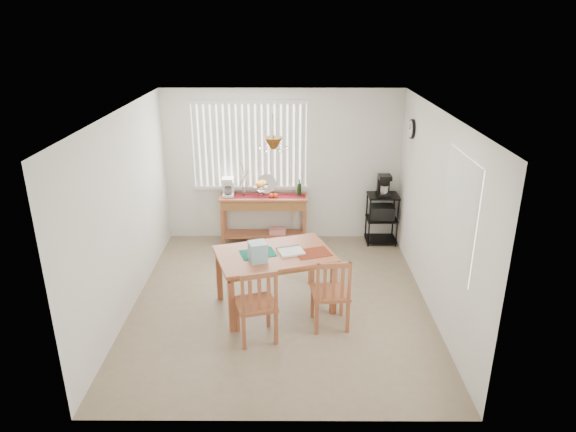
{
  "coord_description": "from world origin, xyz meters",
  "views": [
    {
      "loc": [
        0.13,
        -6.17,
        3.67
      ],
      "look_at": [
        0.1,
        0.55,
        1.05
      ],
      "focal_mm": 32.0,
      "sensor_mm": 36.0,
      "label": 1
    }
  ],
  "objects_px": {
    "cart_items": "(384,185)",
    "chair_right": "(331,293)",
    "sideboard": "(264,208)",
    "chair_left": "(257,305)",
    "dining_table": "(275,259)",
    "wire_cart": "(382,214)"
  },
  "relations": [
    {
      "from": "cart_items",
      "to": "chair_right",
      "type": "relative_size",
      "value": 0.37
    },
    {
      "from": "cart_items",
      "to": "chair_right",
      "type": "distance_m",
      "value": 2.89
    },
    {
      "from": "dining_table",
      "to": "cart_items",
      "type": "bearing_deg",
      "value": 50.13
    },
    {
      "from": "cart_items",
      "to": "wire_cart",
      "type": "bearing_deg",
      "value": -90.0
    },
    {
      "from": "wire_cart",
      "to": "dining_table",
      "type": "distance_m",
      "value": 2.77
    },
    {
      "from": "cart_items",
      "to": "chair_left",
      "type": "relative_size",
      "value": 0.36
    },
    {
      "from": "cart_items",
      "to": "chair_right",
      "type": "xyz_separation_m",
      "value": [
        -1.07,
        -2.62,
        -0.56
      ]
    },
    {
      "from": "sideboard",
      "to": "cart_items",
      "type": "bearing_deg",
      "value": -0.34
    },
    {
      "from": "wire_cart",
      "to": "cart_items",
      "type": "height_order",
      "value": "cart_items"
    },
    {
      "from": "cart_items",
      "to": "dining_table",
      "type": "bearing_deg",
      "value": -129.87
    },
    {
      "from": "cart_items",
      "to": "chair_left",
      "type": "distance_m",
      "value": 3.55
    },
    {
      "from": "sideboard",
      "to": "cart_items",
      "type": "relative_size",
      "value": 4.15
    },
    {
      "from": "wire_cart",
      "to": "chair_right",
      "type": "height_order",
      "value": "chair_right"
    },
    {
      "from": "wire_cart",
      "to": "chair_left",
      "type": "bearing_deg",
      "value": -124.15
    },
    {
      "from": "cart_items",
      "to": "chair_right",
      "type": "bearing_deg",
      "value": -112.12
    },
    {
      "from": "sideboard",
      "to": "chair_right",
      "type": "height_order",
      "value": "chair_right"
    },
    {
      "from": "chair_left",
      "to": "chair_right",
      "type": "bearing_deg",
      "value": 17.37
    },
    {
      "from": "sideboard",
      "to": "wire_cart",
      "type": "height_order",
      "value": "wire_cart"
    },
    {
      "from": "sideboard",
      "to": "wire_cart",
      "type": "relative_size",
      "value": 1.71
    },
    {
      "from": "sideboard",
      "to": "chair_right",
      "type": "xyz_separation_m",
      "value": [
        0.94,
        -2.64,
        -0.15
      ]
    },
    {
      "from": "sideboard",
      "to": "cart_items",
      "type": "xyz_separation_m",
      "value": [
        2.01,
        -0.01,
        0.41
      ]
    },
    {
      "from": "chair_left",
      "to": "chair_right",
      "type": "relative_size",
      "value": 1.01
    }
  ]
}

